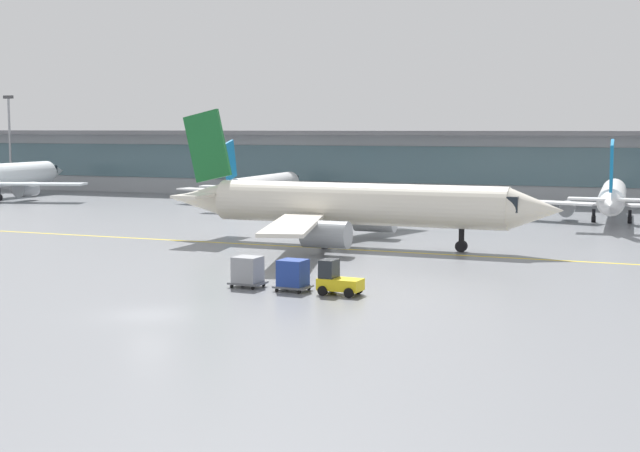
{
  "coord_description": "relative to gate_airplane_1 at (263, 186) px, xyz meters",
  "views": [
    {
      "loc": [
        26.1,
        -41.18,
        9.95
      ],
      "look_at": [
        2.53,
        18.8,
        3.0
      ],
      "focal_mm": 51.1,
      "sensor_mm": 36.0,
      "label": 1
    }
  ],
  "objects": [
    {
      "name": "terminal_concourse",
      "position": [
        23.33,
        18.79,
        2.34
      ],
      "size": [
        214.8,
        11.0,
        9.6
      ],
      "color": "#9EA3A8",
      "rests_on": "ground_plane"
    },
    {
      "name": "gate_airplane_2",
      "position": [
        43.12,
        -4.71,
        0.1
      ],
      "size": [
        25.03,
        26.92,
        8.92
      ],
      "rotation": [
        0.0,
        0.0,
        1.62
      ],
      "color": "white",
      "rests_on": "ground_plane"
    },
    {
      "name": "baggage_tug",
      "position": [
        30.7,
        -55.47,
        -1.68
      ],
      "size": [
        2.68,
        1.75,
        2.1
      ],
      "rotation": [
        0.0,
        0.0,
        -0.06
      ],
      "color": "yellow",
      "rests_on": "ground_plane"
    },
    {
      "name": "apron_light_mast_0",
      "position": [
        -48.8,
        10.21,
        5.64
      ],
      "size": [
        1.8,
        0.36,
        15.04
      ],
      "color": "gray",
      "rests_on": "ground_plane"
    },
    {
      "name": "ground_plane",
      "position": [
        23.33,
        -64.74,
        -2.58
      ],
      "size": [
        400.0,
        400.0,
        0.0
      ],
      "primitive_type": "plane",
      "color": "slate"
    },
    {
      "name": "cargo_dolly_trailing",
      "position": [
        24.59,
        -55.11,
        -1.52
      ],
      "size": [
        2.19,
        1.72,
        1.94
      ],
      "rotation": [
        0.0,
        0.0,
        -0.06
      ],
      "color": "#595B60",
      "rests_on": "ground_plane"
    },
    {
      "name": "cargo_dolly_lead",
      "position": [
        27.75,
        -55.3,
        -1.52
      ],
      "size": [
        2.19,
        1.72,
        1.94
      ],
      "rotation": [
        0.0,
        0.0,
        -0.06
      ],
      "color": "#595B60",
      "rests_on": "ground_plane"
    },
    {
      "name": "taxiing_regional_jet",
      "position": [
        24.14,
        -33.92,
        0.92
      ],
      "size": [
        35.09,
        32.73,
        11.66
      ],
      "rotation": [
        0.0,
        0.0,
        -0.01
      ],
      "color": "silver",
      "rests_on": "ground_plane"
    },
    {
      "name": "gate_airplane_1",
      "position": [
        0.0,
        0.0,
        0.0
      ],
      "size": [
        24.11,
        25.92,
        8.59
      ],
      "rotation": [
        0.0,
        0.0,
        1.61
      ],
      "color": "white",
      "rests_on": "ground_plane"
    },
    {
      "name": "taxiway_centreline_stripe",
      "position": [
        24.59,
        -35.92,
        -2.57
      ],
      "size": [
        110.0,
        1.18,
        0.01
      ],
      "primitive_type": "cube",
      "rotation": [
        0.0,
        0.0,
        -0.01
      ],
      "color": "yellow",
      "rests_on": "ground_plane"
    }
  ]
}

